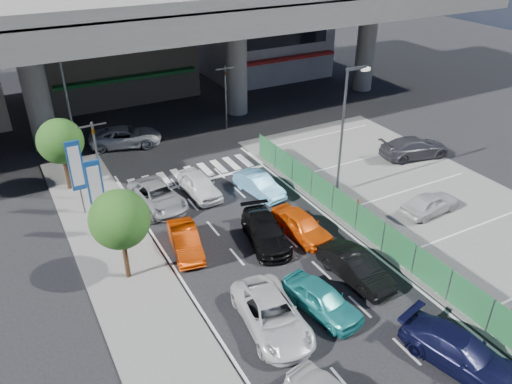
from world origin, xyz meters
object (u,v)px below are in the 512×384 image
taxi_teal_mid (322,299)px  parked_sedan_white (430,203)px  signboard_far (76,168)px  traffic_light_left (95,143)px  taxi_orange_right (301,225)px  tree_near (120,220)px  signboard_near (96,189)px  minivan_navy_back (460,352)px  street_lamp_right (345,122)px  hatch_black_mid_right (356,267)px  sedan_white_front_mid (199,185)px  kei_truck_front_right (259,185)px  parked_sedan_dgrey (414,148)px  traffic_light_right (225,82)px  tree_far (60,141)px  sedan_black_mid (265,231)px  traffic_cone (358,203)px  taxi_orange_left (185,241)px  wagon_silver_front_left (158,196)px  crossing_wagon_silver (126,137)px  sedan_white_mid_left (272,315)px  street_lamp_left (70,99)px

taxi_teal_mid → parked_sedan_white: size_ratio=1.05×
parked_sedan_white → signboard_far: bearing=57.8°
traffic_light_left → taxi_orange_right: (8.58, -8.93, -3.25)m
tree_near → signboard_near: bearing=92.9°
taxi_orange_right → minivan_navy_back: bearing=-93.8°
street_lamp_right → hatch_black_mid_right: 9.52m
street_lamp_right → sedan_white_front_mid: street_lamp_right is taller
signboard_near → kei_truck_front_right: 10.12m
minivan_navy_back → parked_sedan_dgrey: 19.27m
traffic_light_right → signboard_far: traffic_light_right is taller
tree_far → traffic_light_right: bearing=18.7°
traffic_light_left → taxi_orange_right: bearing=-46.1°
traffic_light_left → sedan_black_mid: (6.56, -8.51, -3.27)m
traffic_light_left → traffic_cone: size_ratio=6.70×
tree_far → parked_sedan_white: 22.49m
parked_sedan_dgrey → traffic_cone: 9.02m
traffic_light_left → parked_sedan_white: traffic_light_left is taller
tree_near → taxi_orange_left: bearing=13.0°
tree_far → wagon_silver_front_left: tree_far is taller
sedan_white_front_mid → tree_far: bearing=144.9°
hatch_black_mid_right → crossing_wagon_silver: size_ratio=0.79×
taxi_orange_right → kei_truck_front_right: (0.24, 5.19, -0.05)m
signboard_near → parked_sedan_dgrey: bearing=-1.2°
tree_near → parked_sedan_white: tree_near is taller
hatch_black_mid_right → traffic_light_right: bearing=77.0°
sedan_white_mid_left → traffic_cone: 11.08m
tree_near → traffic_light_left: bearing=84.3°
traffic_light_left → traffic_cone: (13.03, -8.27, -3.49)m
signboard_near → hatch_black_mid_right: size_ratio=1.12×
tree_near → taxi_orange_left: tree_near is taller
tree_near → hatch_black_mid_right: bearing=-28.8°
street_lamp_right → taxi_orange_left: street_lamp_right is taller
street_lamp_left → tree_far: size_ratio=1.67×
signboard_far → sedan_white_front_mid: bearing=-8.5°
street_lamp_left → minivan_navy_back: (9.18, -25.42, -4.08)m
minivan_navy_back → parked_sedan_white: size_ratio=1.24×
parked_sedan_white → taxi_teal_mid: bearing=106.0°
tree_far → wagon_silver_front_left: bearing=-46.7°
traffic_cone → signboard_far: bearing=153.3°
taxi_teal_mid → hatch_black_mid_right: (2.73, 1.09, 0.00)m
street_lamp_left → traffic_cone: bearing=-47.3°
parked_sedan_white → traffic_cone: parked_sedan_white is taller
tree_near → sedan_white_mid_left: tree_near is taller
signboard_far → kei_truck_front_right: (10.22, -2.73, -2.42)m
tree_near → kei_truck_front_right: bearing=23.9°
wagon_silver_front_left → parked_sedan_white: bearing=-38.8°
tree_near → kei_truck_front_right: 10.88m
traffic_light_left → signboard_far: bearing=-144.3°
parked_sedan_white → parked_sedan_dgrey: parked_sedan_dgrey is taller
tree_near → taxi_orange_left: (3.28, 0.76, -2.75)m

